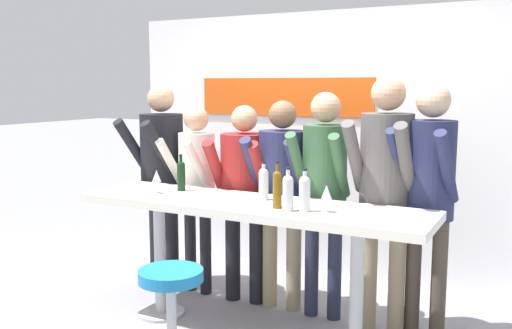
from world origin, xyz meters
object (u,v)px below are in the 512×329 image
at_px(wine_glass_0, 157,177).
at_px(person_center_left, 244,183).
at_px(person_center_right, 324,179).
at_px(wine_bottle_0, 277,187).
at_px(tasting_table, 249,221).
at_px(person_far_left, 161,163).
at_px(person_far_right, 429,181).
at_px(wine_glass_1, 327,193).
at_px(wine_bottle_3, 288,191).
at_px(person_right, 385,175).
at_px(person_left, 196,177).
at_px(bar_stool, 172,309).
at_px(wine_bottle_1, 264,182).
at_px(wine_bottle_4, 305,192).
at_px(wine_bottle_2, 181,174).
at_px(person_center, 282,182).

bearing_deg(wine_glass_0, person_center_left, 55.24).
distance_m(person_center_right, wine_bottle_0, 0.64).
xyz_separation_m(tasting_table, person_far_left, (-1.18, 0.56, 0.26)).
distance_m(person_far_right, wine_glass_1, 0.81).
bearing_deg(person_center_right, tasting_table, -126.42).
relative_size(tasting_table, wine_bottle_3, 8.86).
bearing_deg(person_far_right, person_right, -162.29).
bearing_deg(person_center_left, person_left, 172.93).
bearing_deg(person_far_left, person_center_right, 10.58).
distance_m(bar_stool, wine_bottle_1, 1.13).
bearing_deg(person_center_right, bar_stool, -111.07).
bearing_deg(wine_bottle_4, wine_bottle_1, 151.79).
height_order(person_center_left, wine_glass_0, person_center_left).
bearing_deg(person_center_left, person_right, -8.78).
bearing_deg(person_left, wine_glass_1, -17.62).
height_order(person_center_right, person_right, person_right).
relative_size(person_right, wine_bottle_0, 5.88).
bearing_deg(wine_glass_1, wine_glass_0, 179.56).
bearing_deg(wine_bottle_2, wine_bottle_3, -14.71).
relative_size(bar_stool, person_center, 0.43).
relative_size(person_center, wine_bottle_2, 5.90).
distance_m(bar_stool, wine_glass_0, 1.20).
distance_m(person_far_right, wine_bottle_3, 1.03).
xyz_separation_m(person_center_right, person_right, (0.47, -0.03, 0.07)).
xyz_separation_m(person_center_left, wine_bottle_2, (-0.32, -0.42, 0.11)).
height_order(wine_bottle_3, wine_glass_1, wine_bottle_3).
bearing_deg(wine_bottle_0, wine_bottle_2, 166.46).
distance_m(person_left, wine_bottle_2, 0.46).
distance_m(person_left, wine_glass_0, 0.61).
bearing_deg(wine_glass_1, person_center, 134.30).
relative_size(wine_bottle_1, wine_bottle_2, 0.97).
bearing_deg(wine_glass_1, wine_bottle_2, 171.60).
relative_size(person_center_left, wine_bottle_3, 5.66).
distance_m(person_far_right, wine_bottle_1, 1.15).
xyz_separation_m(tasting_table, person_center_left, (-0.34, 0.55, 0.15)).
bearing_deg(person_right, bar_stool, -123.76).
bearing_deg(person_right, person_far_right, 10.55).
xyz_separation_m(wine_bottle_3, wine_glass_1, (0.23, 0.08, -0.01)).
distance_m(person_far_left, wine_bottle_3, 1.70).
xyz_separation_m(wine_bottle_1, wine_glass_1, (0.54, -0.17, -0.00)).
xyz_separation_m(wine_bottle_3, wine_bottle_4, (0.10, 0.03, -0.00)).
height_order(tasting_table, wine_bottle_0, wine_bottle_0).
bearing_deg(wine_glass_0, wine_bottle_3, -4.76).
height_order(wine_bottle_0, wine_glass_1, wine_bottle_0).
bearing_deg(wine_glass_0, person_right, 19.41).
bearing_deg(wine_bottle_3, wine_bottle_4, 18.41).
xyz_separation_m(tasting_table, person_left, (-0.81, 0.55, 0.17)).
distance_m(tasting_table, wine_bottle_0, 0.39).
distance_m(tasting_table, wine_glass_0, 0.81).
xyz_separation_m(tasting_table, wine_bottle_4, (0.46, -0.11, 0.26)).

